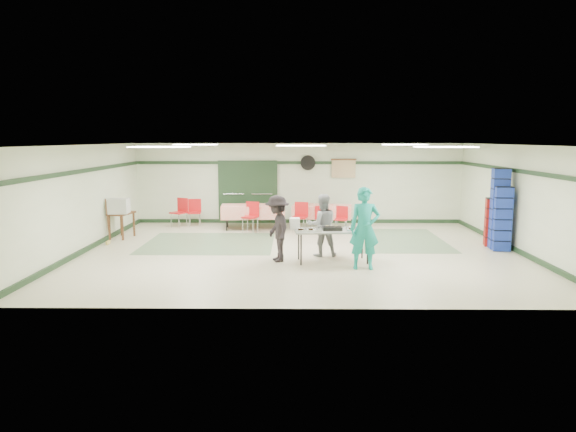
{
  "coord_description": "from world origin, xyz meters",
  "views": [
    {
      "loc": [
        -0.17,
        -12.85,
        2.85
      ],
      "look_at": [
        -0.31,
        -0.3,
        0.96
      ],
      "focal_mm": 32.0,
      "sensor_mm": 36.0,
      "label": 1
    }
  ],
  "objects_px": {
    "chair_loose_a": "(195,210)",
    "office_printer": "(119,206)",
    "crate_stack_red": "(493,222)",
    "printer_table": "(121,217)",
    "chair_loose_b": "(181,209)",
    "broom": "(108,221)",
    "serving_table": "(333,232)",
    "volunteer_grey": "(322,225)",
    "crate_stack_blue_b": "(501,219)",
    "chair_b": "(301,214)",
    "volunteer_dark": "(277,228)",
    "chair_c": "(341,216)",
    "chair_a": "(322,216)",
    "crate_stack_blue_a": "(499,209)",
    "volunteer_teal": "(365,228)",
    "dining_table_a": "(322,211)",
    "dining_table_b": "(253,211)",
    "chair_d": "(251,214)"
  },
  "relations": [
    {
      "from": "chair_loose_b",
      "to": "crate_stack_blue_a",
      "type": "xyz_separation_m",
      "value": [
        9.0,
        -3.22,
        0.47
      ]
    },
    {
      "from": "dining_table_a",
      "to": "chair_d",
      "type": "height_order",
      "value": "chair_d"
    },
    {
      "from": "crate_stack_blue_b",
      "to": "office_printer",
      "type": "distance_m",
      "value": 10.39
    },
    {
      "from": "dining_table_a",
      "to": "crate_stack_blue_a",
      "type": "xyz_separation_m",
      "value": [
        4.43,
        -2.94,
        0.48
      ]
    },
    {
      "from": "chair_b",
      "to": "office_printer",
      "type": "xyz_separation_m",
      "value": [
        -5.19,
        -1.2,
        0.39
      ]
    },
    {
      "from": "chair_a",
      "to": "chair_c",
      "type": "relative_size",
      "value": 1.01
    },
    {
      "from": "volunteer_dark",
      "to": "chair_loose_b",
      "type": "bearing_deg",
      "value": -161.28
    },
    {
      "from": "crate_stack_blue_a",
      "to": "volunteer_dark",
      "type": "bearing_deg",
      "value": -165.9
    },
    {
      "from": "dining_table_a",
      "to": "chair_c",
      "type": "xyz_separation_m",
      "value": [
        0.57,
        -0.57,
        -0.08
      ]
    },
    {
      "from": "chair_c",
      "to": "chair_loose_b",
      "type": "relative_size",
      "value": 0.85
    },
    {
      "from": "chair_c",
      "to": "chair_loose_b",
      "type": "height_order",
      "value": "chair_loose_b"
    },
    {
      "from": "volunteer_teal",
      "to": "chair_b",
      "type": "distance_m",
      "value": 4.71
    },
    {
      "from": "chair_loose_b",
      "to": "crate_stack_blue_b",
      "type": "distance_m",
      "value": 9.62
    },
    {
      "from": "chair_a",
      "to": "crate_stack_blue_a",
      "type": "height_order",
      "value": "crate_stack_blue_a"
    },
    {
      "from": "broom",
      "to": "volunteer_grey",
      "type": "bearing_deg",
      "value": -24.63
    },
    {
      "from": "chair_b",
      "to": "chair_d",
      "type": "bearing_deg",
      "value": -163.1
    },
    {
      "from": "serving_table",
      "to": "chair_d",
      "type": "height_order",
      "value": "chair_d"
    },
    {
      "from": "chair_loose_a",
      "to": "broom",
      "type": "bearing_deg",
      "value": -127.54
    },
    {
      "from": "serving_table",
      "to": "volunteer_grey",
      "type": "distance_m",
      "value": 0.64
    },
    {
      "from": "chair_loose_b",
      "to": "broom",
      "type": "height_order",
      "value": "broom"
    },
    {
      "from": "chair_a",
      "to": "chair_loose_b",
      "type": "xyz_separation_m",
      "value": [
        -4.54,
        0.86,
        0.09
      ]
    },
    {
      "from": "volunteer_dark",
      "to": "chair_c",
      "type": "relative_size",
      "value": 1.94
    },
    {
      "from": "chair_d",
      "to": "chair_loose_b",
      "type": "relative_size",
      "value": 0.98
    },
    {
      "from": "serving_table",
      "to": "printer_table",
      "type": "bearing_deg",
      "value": 149.33
    },
    {
      "from": "dining_table_a",
      "to": "broom",
      "type": "height_order",
      "value": "broom"
    },
    {
      "from": "dining_table_b",
      "to": "crate_stack_blue_a",
      "type": "height_order",
      "value": "crate_stack_blue_a"
    },
    {
      "from": "chair_a",
      "to": "chair_c",
      "type": "height_order",
      "value": "chair_a"
    },
    {
      "from": "chair_loose_a",
      "to": "crate_stack_blue_a",
      "type": "xyz_separation_m",
      "value": [
        8.58,
        -3.42,
        0.51
      ]
    },
    {
      "from": "chair_d",
      "to": "chair_loose_a",
      "type": "height_order",
      "value": "chair_d"
    },
    {
      "from": "serving_table",
      "to": "broom",
      "type": "xyz_separation_m",
      "value": [
        -5.96,
        1.95,
        -0.07
      ]
    },
    {
      "from": "volunteer_grey",
      "to": "printer_table",
      "type": "relative_size",
      "value": 1.75
    },
    {
      "from": "crate_stack_red",
      "to": "printer_table",
      "type": "xyz_separation_m",
      "value": [
        -10.3,
        1.0,
        -0.02
      ]
    },
    {
      "from": "printer_table",
      "to": "broom",
      "type": "relative_size",
      "value": 0.71
    },
    {
      "from": "crate_stack_blue_a",
      "to": "broom",
      "type": "xyz_separation_m",
      "value": [
        -10.38,
        0.47,
        -0.41
      ]
    },
    {
      "from": "dining_table_a",
      "to": "volunteer_dark",
      "type": "bearing_deg",
      "value": -98.97
    },
    {
      "from": "chair_a",
      "to": "chair_d",
      "type": "height_order",
      "value": "chair_d"
    },
    {
      "from": "chair_loose_b",
      "to": "broom",
      "type": "bearing_deg",
      "value": -85.82
    },
    {
      "from": "chair_loose_a",
      "to": "dining_table_b",
      "type": "bearing_deg",
      "value": -20.18
    },
    {
      "from": "serving_table",
      "to": "crate_stack_blue_b",
      "type": "relative_size",
      "value": 1.1
    },
    {
      "from": "volunteer_teal",
      "to": "crate_stack_red",
      "type": "bearing_deg",
      "value": 34.3
    },
    {
      "from": "volunteer_teal",
      "to": "chair_a",
      "type": "height_order",
      "value": "volunteer_teal"
    },
    {
      "from": "volunteer_grey",
      "to": "chair_b",
      "type": "xyz_separation_m",
      "value": [
        -0.48,
        3.26,
        -0.2
      ]
    },
    {
      "from": "serving_table",
      "to": "chair_d",
      "type": "distance_m",
      "value": 4.45
    },
    {
      "from": "volunteer_dark",
      "to": "dining_table_a",
      "type": "height_order",
      "value": "volunteer_dark"
    },
    {
      "from": "dining_table_b",
      "to": "crate_stack_red",
      "type": "bearing_deg",
      "value": -25.67
    },
    {
      "from": "volunteer_grey",
      "to": "volunteer_dark",
      "type": "height_order",
      "value": "volunteer_dark"
    },
    {
      "from": "chair_loose_a",
      "to": "office_printer",
      "type": "relative_size",
      "value": 1.66
    },
    {
      "from": "chair_c",
      "to": "broom",
      "type": "xyz_separation_m",
      "value": [
        -6.53,
        -1.9,
        0.15
      ]
    },
    {
      "from": "dining_table_a",
      "to": "chair_a",
      "type": "distance_m",
      "value": 0.58
    },
    {
      "from": "chair_a",
      "to": "crate_stack_red",
      "type": "relative_size",
      "value": 0.63
    }
  ]
}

